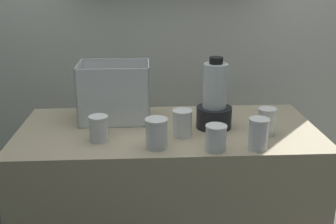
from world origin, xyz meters
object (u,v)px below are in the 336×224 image
(blender_pitcher, at_px, (214,101))
(juice_cup_pomegranate_rightmost, at_px, (266,123))
(carrot_display_bin, at_px, (115,102))
(juice_cup_beet_far_right, at_px, (258,136))
(juice_cup_pomegranate_middle, at_px, (182,125))
(juice_cup_pomegranate_far_left, at_px, (99,130))
(juice_cup_mango_right, at_px, (216,140))
(juice_cup_mango_left, at_px, (157,135))

(blender_pitcher, height_order, juice_cup_pomegranate_rightmost, blender_pitcher)
(carrot_display_bin, xyz_separation_m, juice_cup_beet_far_right, (0.61, -0.39, -0.03))
(juice_cup_beet_far_right, bearing_deg, juice_cup_pomegranate_middle, 152.36)
(juice_cup_beet_far_right, bearing_deg, juice_cup_pomegranate_far_left, 169.59)
(juice_cup_mango_right, height_order, juice_cup_pomegranate_rightmost, juice_cup_pomegranate_rightmost)
(juice_cup_mango_right, xyz_separation_m, juice_cup_beet_far_right, (0.18, 0.00, 0.01))
(juice_cup_pomegranate_middle, relative_size, juice_cup_pomegranate_rightmost, 0.98)
(juice_cup_mango_left, xyz_separation_m, juice_cup_mango_right, (0.24, -0.04, -0.01))
(juice_cup_pomegranate_rightmost, bearing_deg, juice_cup_mango_left, -166.68)
(juice_cup_pomegranate_far_left, height_order, juice_cup_pomegranate_middle, juice_cup_pomegranate_middle)
(juice_cup_pomegranate_middle, bearing_deg, juice_cup_mango_left, -134.03)
(juice_cup_mango_right, bearing_deg, juice_cup_pomegranate_far_left, 165.51)
(juice_cup_pomegranate_rightmost, bearing_deg, juice_cup_mango_right, -148.37)
(juice_cup_mango_left, xyz_separation_m, juice_cup_pomegranate_rightmost, (0.50, 0.12, -0.00))
(blender_pitcher, xyz_separation_m, juice_cup_mango_left, (-0.28, -0.22, -0.07))
(juice_cup_pomegranate_far_left, bearing_deg, juice_cup_pomegranate_middle, 5.46)
(blender_pitcher, height_order, juice_cup_beet_far_right, blender_pitcher)
(carrot_display_bin, relative_size, blender_pitcher, 1.01)
(juice_cup_pomegranate_middle, bearing_deg, juice_cup_beet_far_right, -27.64)
(juice_cup_beet_far_right, height_order, juice_cup_pomegranate_rightmost, juice_cup_beet_far_right)
(carrot_display_bin, xyz_separation_m, juice_cup_pomegranate_middle, (0.31, -0.24, -0.04))
(juice_cup_pomegranate_middle, relative_size, juice_cup_mango_right, 1.11)
(juice_cup_pomegranate_middle, relative_size, juice_cup_beet_far_right, 0.91)
(juice_cup_mango_right, bearing_deg, juice_cup_pomegranate_rightmost, 31.63)
(juice_cup_pomegranate_middle, height_order, juice_cup_pomegranate_rightmost, juice_cup_pomegranate_rightmost)
(juice_cup_pomegranate_rightmost, bearing_deg, blender_pitcher, 154.24)
(juice_cup_mango_left, height_order, juice_cup_pomegranate_middle, juice_cup_mango_left)
(juice_cup_pomegranate_far_left, bearing_deg, carrot_display_bin, 79.00)
(carrot_display_bin, relative_size, juice_cup_mango_right, 3.11)
(juice_cup_pomegranate_rightmost, bearing_deg, juice_cup_pomegranate_middle, 179.40)
(juice_cup_beet_far_right, bearing_deg, blender_pitcher, 118.56)
(juice_cup_mango_left, distance_m, juice_cup_pomegranate_rightmost, 0.51)
(carrot_display_bin, height_order, juice_cup_pomegranate_middle, carrot_display_bin)
(carrot_display_bin, xyz_separation_m, juice_cup_mango_right, (0.43, -0.40, -0.04))
(carrot_display_bin, distance_m, juice_cup_mango_left, 0.41)
(juice_cup_pomegranate_far_left, bearing_deg, juice_cup_pomegranate_rightmost, 2.38)
(blender_pitcher, height_order, juice_cup_pomegranate_far_left, blender_pitcher)
(blender_pitcher, bearing_deg, juice_cup_mango_right, -97.52)
(carrot_display_bin, height_order, blender_pitcher, blender_pitcher)
(blender_pitcher, height_order, juice_cup_mango_right, blender_pitcher)
(juice_cup_mango_left, height_order, juice_cup_mango_right, juice_cup_mango_left)
(blender_pitcher, xyz_separation_m, juice_cup_beet_far_right, (0.14, -0.26, -0.07))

